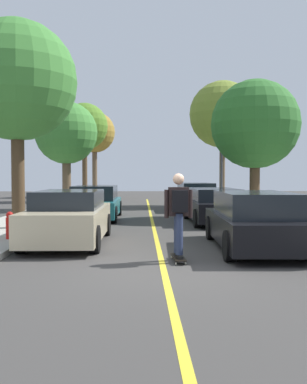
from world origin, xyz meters
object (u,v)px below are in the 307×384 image
Objects in this scene: parked_car_right_far at (195,197)px; street_tree_left_farthest at (95,133)px; parked_car_right_near at (214,205)px; street_tree_right_nearest at (255,125)px; skateboard at (178,257)px; street_tree_right_near at (223,115)px; parked_car_left_nearest at (69,217)px; parked_car_left_near at (95,203)px; parked_car_right_nearest at (254,221)px; street_tree_left_far at (85,127)px; fire_hydrant at (10,225)px; streetlamp at (222,150)px; street_tree_left_nearest at (17,81)px; street_tree_left_near at (66,134)px; skateboarder at (179,210)px.

parked_car_right_far is 0.64× the size of street_tree_left_farthest.
street_tree_right_nearest reaches higher than parked_car_right_near.
street_tree_left_farthest reaches higher than skateboard.
street_tree_right_near is at bearing 77.40° from parked_car_right_near.
parked_car_left_near is at bearing 90.00° from parked_car_left_nearest.
street_tree_right_near is 8.25× the size of skateboard.
parked_car_right_near is at bearing 89.99° from parked_car_right_nearest.
parked_car_right_nearest is 20.65m from street_tree_left_far.
parked_car_left_near is 9.09m from skateboard.
parked_car_left_nearest is 9.66m from street_tree_right_nearest.
parked_car_left_near reaches higher than fire_hydrant.
streetlamp is at bearing 52.07° from parked_car_right_far.
street_tree_left_farthest is 1.31× the size of streetlamp.
parked_car_left_nearest is at bearing -135.62° from street_tree_right_nearest.
street_tree_left_nearest is at bearing 130.53° from parked_car_left_nearest.
parked_car_right_near is at bearing -63.89° from street_tree_left_far.
street_tree_left_near is 0.79× the size of street_tree_left_farthest.
skateboarder is (-1.94, -1.47, 0.39)m from parked_car_right_nearest.
street_tree_left_far reaches higher than street_tree_left_nearest.
parked_car_left_nearest is 1.52m from fire_hydrant.
street_tree_left_nearest reaches higher than parked_car_left_near.
skateboard is at bearing 93.37° from skateboarder.
parked_car_right_near is 5.58m from parked_car_right_far.
skateboarder is at bearing -142.79° from parked_car_right_nearest.
street_tree_left_farthest is at bearing 96.18° from parked_car_left_near.
parked_car_right_nearest is at bearing -97.33° from streetlamp.
street_tree_left_nearest is at bearing 134.04° from skateboard.
street_tree_right_nearest is at bearing -90.00° from street_tree_right_near.
street_tree_right_near is at bearing 58.37° from parked_car_right_far.
street_tree_left_farthest is at bearing 128.23° from street_tree_right_near.
street_tree_left_near is 13.39m from street_tree_left_farthest.
street_tree_left_nearest is 1.19× the size of street_tree_left_near.
street_tree_right_nearest reaches higher than streetlamp.
street_tree_right_near reaches higher than street_tree_left_nearest.
parked_car_left_nearest is 0.61× the size of street_tree_right_near.
street_tree_left_nearest is at bearing -128.96° from parked_car_right_far.
skateboard is at bearing -43.01° from parked_car_left_nearest.
street_tree_left_nearest is 9.46m from street_tree_right_nearest.
skateboarder is at bearing -71.20° from street_tree_left_near.
parked_car_left_near is at bearing -83.82° from street_tree_left_farthest.
skateboarder is (2.63, -8.71, 0.41)m from parked_car_left_near.
street_tree_right_nearest is at bearing 39.41° from parked_car_right_near.
street_tree_left_nearest is at bearing -127.02° from street_tree_right_near.
parked_car_right_nearest is 0.66× the size of street_tree_left_farthest.
street_tree_left_near is (0.00, 8.70, -0.76)m from street_tree_left_nearest.
parked_car_right_nearest is at bearing -75.55° from street_tree_left_farthest.
parked_car_right_nearest is (4.57, -1.01, 0.00)m from parked_car_left_nearest.
street_tree_left_farthest is at bearing 91.07° from fire_hydrant.
streetlamp reaches higher than parked_car_right_far.
streetlamp is (1.75, 13.62, 2.47)m from parked_car_right_nearest.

